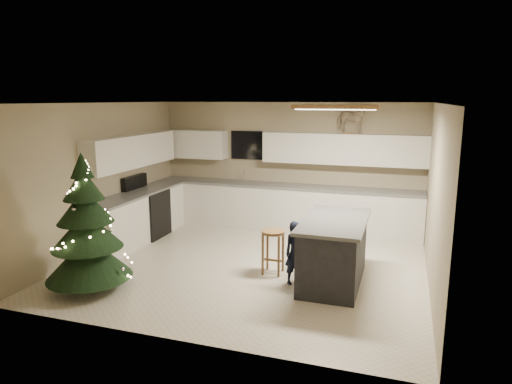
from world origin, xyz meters
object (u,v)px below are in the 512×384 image
(island, at_px, (334,251))
(bar_stool, at_px, (273,241))
(toddler, at_px, (296,253))
(rocking_horse, at_px, (350,119))
(christmas_tree, at_px, (87,234))

(island, distance_m, bar_stool, 0.94)
(toddler, distance_m, rocking_horse, 3.38)
(bar_stool, xyz_separation_m, toddler, (0.42, -0.28, -0.05))
(bar_stool, relative_size, rocking_horse, 1.01)
(christmas_tree, height_order, toddler, christmas_tree)
(christmas_tree, bearing_deg, island, 22.23)
(christmas_tree, distance_m, toddler, 2.97)
(island, relative_size, rocking_horse, 2.50)
(bar_stool, distance_m, toddler, 0.51)
(island, xyz_separation_m, toddler, (-0.52, -0.22, -0.01))
(christmas_tree, bearing_deg, rocking_horse, 51.53)
(rocking_horse, bearing_deg, island, -159.91)
(island, height_order, rocking_horse, rocking_horse)
(christmas_tree, relative_size, toddler, 2.10)
(toddler, relative_size, rocking_horse, 1.37)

